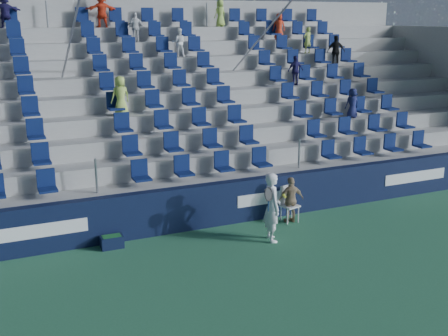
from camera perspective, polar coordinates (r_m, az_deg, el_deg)
The scene contains 7 objects.
ground at distance 12.92m, azimuth 4.35°, elevation -10.36°, with size 70.00×70.00×0.00m, color #30724C.
sponsor_wall at distance 15.33m, azimuth -1.21°, elevation -3.74°, with size 24.00×0.32×1.20m.
grandstand at distance 19.61m, azimuth -7.10°, elevation 4.93°, with size 24.00×8.17×6.63m.
tennis_player at distance 14.27m, azimuth 4.91°, elevation -3.97°, with size 0.69×0.73×1.79m.
line_judge_chair at distance 15.83m, azimuth 6.52°, elevation -3.34°, with size 0.52×0.54×1.01m.
line_judge at distance 15.68m, azimuth 6.82°, elevation -3.23°, with size 0.76×0.32×1.30m, color tan.
ball_bin at distance 14.31m, azimuth -11.33°, elevation -7.29°, with size 0.56×0.37×0.31m.
Camera 1 is at (-5.65, -10.23, 5.52)m, focal length 45.00 mm.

